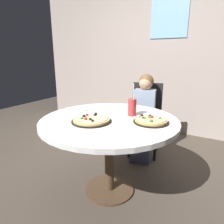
# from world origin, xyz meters

# --- Properties ---
(ground_plane) EXTENTS (8.00, 8.00, 0.00)m
(ground_plane) POSITION_xyz_m (0.00, 0.00, 0.00)
(ground_plane) COLOR #4C4238
(wall_with_window) EXTENTS (5.20, 0.14, 2.90)m
(wall_with_window) POSITION_xyz_m (-0.00, 2.00, 1.45)
(wall_with_window) COLOR #A8998E
(wall_with_window) RESTS_ON ground_plane
(dining_table) EXTENTS (1.24, 1.24, 0.75)m
(dining_table) POSITION_xyz_m (0.00, 0.00, 0.66)
(dining_table) COLOR white
(dining_table) RESTS_ON ground_plane
(chair_wooden) EXTENTS (0.48, 0.48, 0.95)m
(chair_wooden) POSITION_xyz_m (-0.02, 1.01, 0.53)
(chair_wooden) COLOR black
(chair_wooden) RESTS_ON ground_plane
(diner_child) EXTENTS (0.33, 0.43, 1.08)m
(diner_child) POSITION_xyz_m (0.02, 0.83, 0.48)
(diner_child) COLOR #3F4766
(diner_child) RESTS_ON ground_plane
(pizza_veggie) EXTENTS (0.34, 0.34, 0.05)m
(pizza_veggie) POSITION_xyz_m (-0.09, -0.15, 0.77)
(pizza_veggie) COLOR black
(pizza_veggie) RESTS_ON dining_table
(pizza_cheese) EXTENTS (0.30, 0.30, 0.05)m
(pizza_cheese) POSITION_xyz_m (0.36, 0.08, 0.77)
(pizza_cheese) COLOR black
(pizza_cheese) RESTS_ON dining_table
(soda_cup) EXTENTS (0.08, 0.08, 0.31)m
(soda_cup) POSITION_xyz_m (0.14, 0.20, 0.83)
(soda_cup) COLOR #B73333
(soda_cup) RESTS_ON dining_table
(plate_small) EXTENTS (0.18, 0.18, 0.01)m
(plate_small) POSITION_xyz_m (-0.43, 0.08, 0.76)
(plate_small) COLOR white
(plate_small) RESTS_ON dining_table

